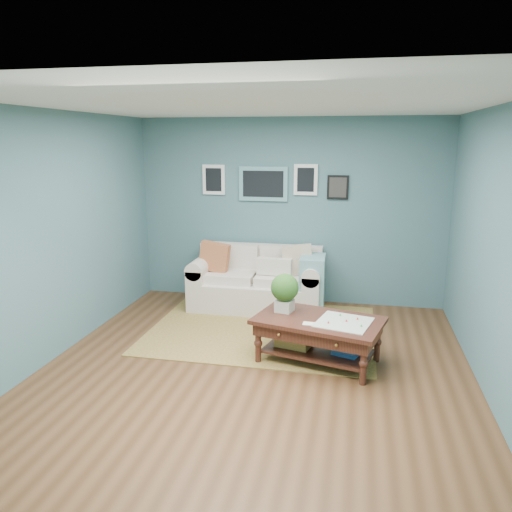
# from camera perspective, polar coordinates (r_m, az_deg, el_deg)

# --- Properties ---
(room_shell) EXTENTS (5.00, 5.02, 2.70)m
(room_shell) POSITION_cam_1_polar(r_m,az_deg,el_deg) (4.99, -0.14, 1.39)
(room_shell) COLOR brown
(room_shell) RESTS_ON ground
(area_rug) EXTENTS (2.81, 2.25, 0.01)m
(area_rug) POSITION_cam_1_polar(r_m,az_deg,el_deg) (6.47, 0.74, -8.35)
(area_rug) COLOR brown
(area_rug) RESTS_ON ground
(loveseat) EXTENTS (1.90, 0.86, 0.98)m
(loveseat) POSITION_cam_1_polar(r_m,az_deg,el_deg) (7.15, 0.77, -2.92)
(loveseat) COLOR beige
(loveseat) RESTS_ON ground
(coffee_table) EXTENTS (1.48, 1.08, 0.93)m
(coffee_table) POSITION_cam_1_polar(r_m,az_deg,el_deg) (5.51, 6.47, -7.82)
(coffee_table) COLOR #361310
(coffee_table) RESTS_ON ground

